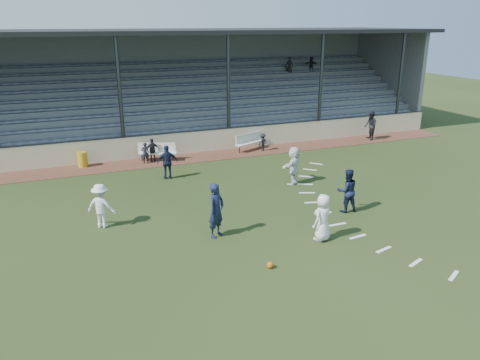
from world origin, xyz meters
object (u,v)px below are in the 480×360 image
at_px(official, 370,126).
at_px(player_white_lead, 323,218).
at_px(football, 270,265).
at_px(bench_right, 249,140).
at_px(player_navy_lead, 216,210).
at_px(bench_left, 157,150).
at_px(trash_bin, 83,159).

bearing_deg(official, player_white_lead, -27.60).
bearing_deg(football, bench_right, 69.58).
distance_m(bench_right, player_navy_lead, 11.54).
bearing_deg(football, player_navy_lead, 105.66).
relative_size(bench_left, player_white_lead, 1.23).
distance_m(bench_left, football, 12.65).
bearing_deg(player_navy_lead, trash_bin, 72.78).
xyz_separation_m(bench_left, bench_right, (5.39, 0.20, 0.00)).
relative_size(bench_right, trash_bin, 2.60).
bearing_deg(bench_right, player_navy_lead, -141.30).
relative_size(football, official, 0.12).
bearing_deg(official, trash_bin, -77.26).
bearing_deg(trash_bin, bench_right, -0.74).
xyz_separation_m(bench_left, official, (13.35, -0.38, 0.32)).
xyz_separation_m(football, player_white_lead, (2.46, 1.10, 0.71)).
bearing_deg(official, bench_right, -79.08).
bearing_deg(bench_right, bench_left, 159.42).
xyz_separation_m(trash_bin, player_navy_lead, (3.63, -10.24, 0.56)).
xyz_separation_m(player_white_lead, player_navy_lead, (-3.22, 1.60, 0.15)).
xyz_separation_m(bench_left, football, (0.62, -12.63, -0.48)).
xyz_separation_m(player_white_lead, official, (10.27, 11.15, 0.09)).
bearing_deg(football, player_white_lead, 24.06).
xyz_separation_m(bench_left, trash_bin, (-3.77, 0.31, -0.18)).
distance_m(bench_left, player_white_lead, 11.93).
bearing_deg(player_white_lead, football, 0.33).
distance_m(football, player_white_lead, 2.79).
height_order(bench_right, player_white_lead, player_white_lead).
bearing_deg(trash_bin, player_white_lead, -59.96).
xyz_separation_m(bench_right, football, (-4.77, -12.82, -0.48)).
height_order(football, player_navy_lead, player_navy_lead).
bearing_deg(player_navy_lead, bench_left, 52.46).
distance_m(trash_bin, football, 13.67).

